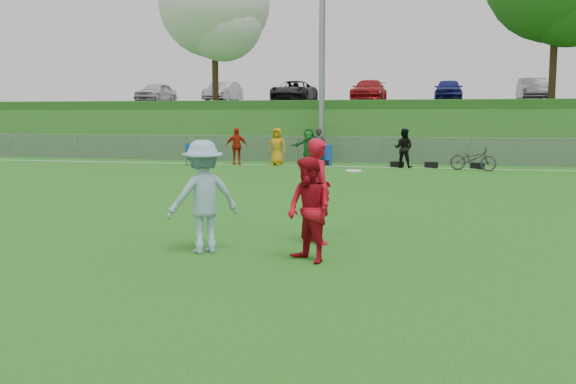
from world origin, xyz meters
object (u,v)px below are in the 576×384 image
(player_red_left, at_px, (318,191))
(bicycle, at_px, (473,159))
(player_red_center, at_px, (309,210))
(player_blue, at_px, (203,197))
(frisbee, at_px, (353,171))
(recycling_bin, at_px, (325,155))

(player_red_left, bearing_deg, bicycle, -42.97)
(bicycle, bearing_deg, player_red_center, -172.89)
(player_red_center, relative_size, player_blue, 0.88)
(player_blue, relative_size, frisbee, 6.17)
(recycling_bin, relative_size, bicycle, 0.50)
(bicycle, bearing_deg, frisbee, -173.07)
(frisbee, height_order, bicycle, frisbee)
(player_red_left, xyz_separation_m, player_red_center, (0.15, -1.49, -0.11))
(player_red_left, xyz_separation_m, recycling_bin, (-3.09, 17.50, -0.47))
(player_red_left, height_order, player_red_center, player_red_left)
(recycling_bin, bearing_deg, player_red_left, -79.97)
(player_red_left, distance_m, frisbee, 1.00)
(player_red_center, xyz_separation_m, player_blue, (-1.85, 0.28, 0.11))
(recycling_bin, distance_m, bicycle, 6.53)
(player_red_left, height_order, bicycle, player_red_left)
(player_red_left, height_order, player_blue, player_blue)
(frisbee, xyz_separation_m, bicycle, (2.80, 15.41, -0.74))
(recycling_bin, height_order, bicycle, bicycle)
(frisbee, bearing_deg, player_red_center, -98.89)
(recycling_bin, bearing_deg, bicycle, -11.31)
(player_red_left, bearing_deg, player_blue, 94.06)
(player_red_left, relative_size, player_red_center, 1.14)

